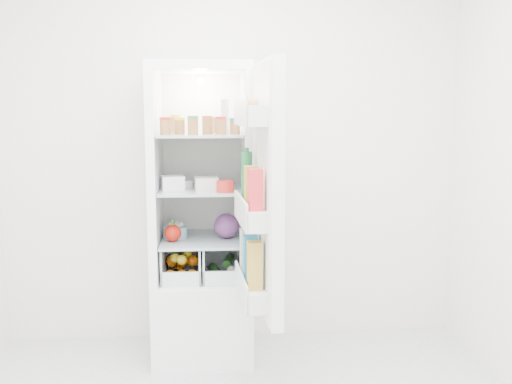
{
  "coord_description": "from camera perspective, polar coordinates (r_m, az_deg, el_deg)",
  "views": [
    {
      "loc": [
        -0.13,
        -2.25,
        1.53
      ],
      "look_at": [
        0.11,
        0.95,
        1.06
      ],
      "focal_mm": 40.0,
      "sensor_mm": 36.0,
      "label": 1
    }
  ],
  "objects": [
    {
      "name": "crisper_left",
      "position": [
        3.56,
        -7.36,
        -6.79
      ],
      "size": [
        0.23,
        0.46,
        0.22
      ],
      "primitive_type": null,
      "color": "silver",
      "rests_on": "refrigerator"
    },
    {
      "name": "fridge_door",
      "position": [
        2.91,
        0.64,
        -0.38
      ],
      "size": [
        0.21,
        0.6,
        1.3
      ],
      "rotation": [
        0.0,
        0.0,
        1.64
      ],
      "color": "white",
      "rests_on": "refrigerator"
    },
    {
      "name": "bell_pepper",
      "position": [
        3.45,
        -8.32,
        -4.09
      ],
      "size": [
        0.1,
        0.1,
        0.1
      ],
      "primitive_type": "sphere",
      "color": "red",
      "rests_on": "shelf_low"
    },
    {
      "name": "citrus_pile",
      "position": [
        3.54,
        -7.44,
        -7.28
      ],
      "size": [
        0.2,
        0.31,
        0.16
      ],
      "color": "#E5590C",
      "rests_on": "refrigerator"
    },
    {
      "name": "crisper_right",
      "position": [
        3.56,
        -3.39,
        -6.75
      ],
      "size": [
        0.23,
        0.46,
        0.22
      ],
      "primitive_type": null,
      "color": "silver",
      "rests_on": "refrigerator"
    },
    {
      "name": "tin_red",
      "position": [
        3.29,
        -3.09,
        0.58
      ],
      "size": [
        0.12,
        0.12,
        0.07
      ],
      "primitive_type": "cylinder",
      "rotation": [
        0.0,
        0.0,
        0.22
      ],
      "color": "red",
      "rests_on": "shelf_mid"
    },
    {
      "name": "shelf_top",
      "position": [
        3.44,
        -5.54,
        5.71
      ],
      "size": [
        0.49,
        0.53,
        0.02
      ],
      "primitive_type": "cube",
      "color": "#9DB3B8",
      "rests_on": "refrigerator"
    },
    {
      "name": "condiment_jars",
      "position": [
        3.38,
        -5.75,
        6.51
      ],
      "size": [
        0.46,
        0.34,
        0.08
      ],
      "color": "#B21919",
      "rests_on": "shelf_top"
    },
    {
      "name": "shelf_mid",
      "position": [
        3.47,
        -5.47,
        0.26
      ],
      "size": [
        0.49,
        0.53,
        0.02
      ],
      "primitive_type": "cube",
      "color": "#9DB3B8",
      "rests_on": "refrigerator"
    },
    {
      "name": "tub_cream",
      "position": [
        3.37,
        -4.98,
        0.83
      ],
      "size": [
        0.15,
        0.15,
        0.08
      ],
      "primitive_type": "cube",
      "rotation": [
        0.0,
        0.0,
        0.1
      ],
      "color": "beige",
      "rests_on": "shelf_mid"
    },
    {
      "name": "shelf_low",
      "position": [
        3.53,
        -5.4,
        -4.73
      ],
      "size": [
        0.49,
        0.53,
        0.01
      ],
      "primitive_type": "cube",
      "color": "#9DB3B8",
      "rests_on": "refrigerator"
    },
    {
      "name": "tub_white",
      "position": [
        3.42,
        -8.34,
        0.92
      ],
      "size": [
        0.15,
        0.15,
        0.08
      ],
      "primitive_type": "cube",
      "rotation": [
        0.0,
        0.0,
        0.2
      ],
      "color": "white",
      "rests_on": "shelf_mid"
    },
    {
      "name": "refrigerator",
      "position": [
        3.61,
        -5.37,
        -5.67
      ],
      "size": [
        0.6,
        0.6,
        1.8
      ],
      "color": "white",
      "rests_on": "ground"
    },
    {
      "name": "foil_tray",
      "position": [
        3.5,
        -8.08,
        0.78
      ],
      "size": [
        0.21,
        0.18,
        0.05
      ],
      "primitive_type": "cube",
      "rotation": [
        0.0,
        0.0,
        0.31
      ],
      "color": "silver",
      "rests_on": "shelf_mid"
    },
    {
      "name": "room_walls",
      "position": [
        2.26,
        -1.09,
        9.83
      ],
      "size": [
        3.02,
        3.02,
        2.61
      ],
      "color": "white",
      "rests_on": "ground"
    },
    {
      "name": "mushroom_bowl",
      "position": [
        3.54,
        -8.08,
        -4.03
      ],
      "size": [
        0.19,
        0.19,
        0.07
      ],
      "primitive_type": "cylinder",
      "rotation": [
        0.0,
        0.0,
        0.35
      ],
      "color": "#91B9D8",
      "rests_on": "shelf_low"
    },
    {
      "name": "squeeze_bottle",
      "position": [
        3.46,
        -3.23,
        7.55
      ],
      "size": [
        0.06,
        0.06,
        0.2
      ],
      "primitive_type": "cylinder",
      "rotation": [
        0.0,
        0.0,
        -0.04
      ],
      "color": "silver",
      "rests_on": "shelf_top"
    },
    {
      "name": "red_cabbage",
      "position": [
        3.5,
        -2.99,
        -3.4
      ],
      "size": [
        0.15,
        0.15,
        0.15
      ],
      "primitive_type": "sphere",
      "color": "#571D55",
      "rests_on": "shelf_low"
    },
    {
      "name": "veg_pile",
      "position": [
        3.57,
        -3.3,
        -7.49
      ],
      "size": [
        0.16,
        0.3,
        0.1
      ],
      "color": "#1D4B19",
      "rests_on": "refrigerator"
    }
  ]
}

